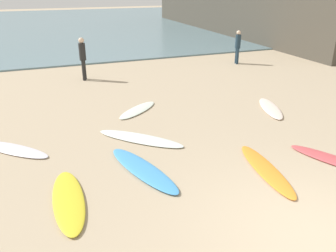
{
  "coord_description": "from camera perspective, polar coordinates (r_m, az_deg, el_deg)",
  "views": [
    {
      "loc": [
        -4.03,
        -3.22,
        3.94
      ],
      "look_at": [
        -0.78,
        4.79,
        0.3
      ],
      "focal_mm": 36.44,
      "sensor_mm": 36.0,
      "label": 1
    }
  ],
  "objects": [
    {
      "name": "ground_plane",
      "position": [
        6.49,
        23.98,
        -16.88
      ],
      "size": [
        120.0,
        120.0,
        0.0
      ],
      "primitive_type": "plane",
      "color": "tan"
    },
    {
      "name": "ocean_water",
      "position": [
        38.27,
        -16.55,
        16.09
      ],
      "size": [
        120.0,
        40.0,
        0.08
      ],
      "primitive_type": "cube",
      "color": "slate",
      "rests_on": "ground_plane"
    },
    {
      "name": "surfboard_0",
      "position": [
        12.01,
        16.77,
        2.88
      ],
      "size": [
        1.32,
        2.16,
        0.08
      ],
      "primitive_type": "ellipsoid",
      "rotation": [
        0.0,
        0.0,
        2.75
      ],
      "color": "#F8DFCF",
      "rests_on": "ground_plane"
    },
    {
      "name": "surfboard_1",
      "position": [
        7.04,
        -16.32,
        -11.8
      ],
      "size": [
        0.69,
        2.28,
        0.09
      ],
      "primitive_type": "ellipsoid",
      "rotation": [
        0.0,
        0.0,
        3.1
      ],
      "color": "yellow",
      "rests_on": "ground_plane"
    },
    {
      "name": "surfboard_2",
      "position": [
        8.1,
        16.05,
        -6.98
      ],
      "size": [
        0.93,
        2.5,
        0.07
      ],
      "primitive_type": "ellipsoid",
      "rotation": [
        0.0,
        0.0,
        2.96
      ],
      "color": "orange",
      "rests_on": "ground_plane"
    },
    {
      "name": "surfboard_3",
      "position": [
        9.29,
        -4.69,
        -2.1
      ],
      "size": [
        2.19,
        2.24,
        0.07
      ],
      "primitive_type": "ellipsoid",
      "rotation": [
        0.0,
        0.0,
        3.91
      ],
      "color": "white",
      "rests_on": "ground_plane"
    },
    {
      "name": "surfboard_4",
      "position": [
        9.09,
        25.72,
        -5.04
      ],
      "size": [
        1.24,
        2.11,
        0.07
      ],
      "primitive_type": "ellipsoid",
      "rotation": [
        0.0,
        0.0,
        0.38
      ],
      "color": "#D25054",
      "rests_on": "ground_plane"
    },
    {
      "name": "surfboard_5",
      "position": [
        11.4,
        -5.1,
        2.7
      ],
      "size": [
        1.84,
        1.66,
        0.06
      ],
      "primitive_type": "ellipsoid",
      "rotation": [
        0.0,
        0.0,
        -0.87
      ],
      "color": "silver",
      "rests_on": "ground_plane"
    },
    {
      "name": "surfboard_6",
      "position": [
        9.51,
        -24.38,
        -3.58
      ],
      "size": [
        1.89,
        1.92,
        0.07
      ],
      "primitive_type": "ellipsoid",
      "rotation": [
        0.0,
        0.0,
        3.92
      ],
      "color": "white",
      "rests_on": "ground_plane"
    },
    {
      "name": "surfboard_7",
      "position": [
        7.79,
        -4.23,
        -7.22
      ],
      "size": [
        1.22,
        2.6,
        0.09
      ],
      "primitive_type": "ellipsoid",
      "rotation": [
        0.0,
        0.0,
        0.26
      ],
      "color": "#459AE1",
      "rests_on": "ground_plane"
    },
    {
      "name": "beachgoer_near",
      "position": [
        18.48,
        11.59,
        13.07
      ],
      "size": [
        0.35,
        0.35,
        1.7
      ],
      "rotation": [
        0.0,
        0.0,
        4.42
      ],
      "color": "#1E3342",
      "rests_on": "ground_plane"
    },
    {
      "name": "beachgoer_mid",
      "position": [
        15.36,
        -14.08,
        11.22
      ],
      "size": [
        0.35,
        0.35,
        1.82
      ],
      "rotation": [
        0.0,
        0.0,
        4.4
      ],
      "color": "black",
      "rests_on": "ground_plane"
    }
  ]
}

